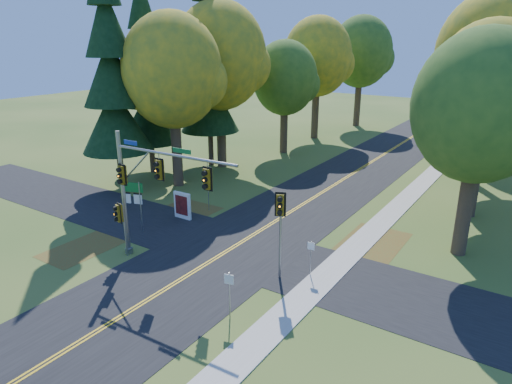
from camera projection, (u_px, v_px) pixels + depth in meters
The scene contains 29 objects.
ground at pixel (213, 260), 26.06m from camera, with size 160.00×160.00×0.00m, color #32501C.
road_main at pixel (213, 260), 26.06m from camera, with size 8.00×160.00×0.02m, color black.
road_cross at pixel (234, 247), 27.64m from camera, with size 60.00×6.00×0.02m, color black.
centerline_left at pixel (211, 259), 26.11m from camera, with size 0.10×160.00×0.01m, color gold.
centerline_right at pixel (214, 260), 26.00m from camera, with size 0.10×160.00×0.01m, color gold.
sidewalk_east at pixel (310, 291), 22.81m from camera, with size 1.60×160.00×0.06m, color #9E998E.
leaf_patch_w_near at pixel (177, 215), 32.62m from camera, with size 4.00×6.00×0.00m, color brown.
leaf_patch_e at pixel (365, 250), 27.23m from camera, with size 3.50×8.00×0.00m, color brown.
leaf_patch_w_far at pixel (85, 247), 27.62m from camera, with size 3.00×5.00×0.00m, color brown.
tree_w_a at pixel (174, 71), 36.21m from camera, with size 8.00×8.00×14.15m.
tree_e_a at pixel (482, 108), 24.17m from camera, with size 7.20×7.20×12.73m.
tree_w_b at pixel (221, 57), 41.68m from camera, with size 8.60×8.60×15.38m.
tree_e_b at pixel (490, 89), 29.73m from camera, with size 7.60×7.60×13.33m.
tree_w_c at pixel (286, 78), 47.78m from camera, with size 6.80×6.80×11.91m.
tree_e_c at pixel (494, 56), 36.12m from camera, with size 8.80×8.80×15.79m.
tree_w_d at pixel (318, 57), 54.36m from camera, with size 8.20×8.20×14.56m.
tree_e_d at pixel (496, 78), 44.47m from camera, with size 7.00×7.00×12.32m.
tree_w_e at pixel (362, 52), 62.23m from camera, with size 8.40×8.40×14.97m.
pine_a at pixel (112, 76), 35.41m from camera, with size 5.60×5.60×19.48m.
pine_b at pixel (147, 83), 40.47m from camera, with size 5.60×5.60×17.31m.
pine_c at pixel (208, 64), 42.34m from camera, with size 5.60×5.60×20.56m.
traffic_mast at pixel (147, 183), 24.42m from camera, with size 8.04×0.86×7.29m.
east_signal_pole at pixel (280, 214), 22.79m from camera, with size 0.53×0.64×4.88m.
ped_signal_pole at pixel (120, 217), 25.69m from camera, with size 0.50×0.60×3.31m.
route_sign_cluster at pixel (132, 196), 29.25m from camera, with size 1.51×0.57×3.41m.
info_kiosk at pixel (182, 206), 31.73m from camera, with size 1.39×0.23×1.91m.
reg_sign_e_north at pixel (311, 252), 23.95m from camera, with size 0.38×0.08×2.01m.
reg_sign_e_south at pixel (229, 287), 20.19m from camera, with size 0.43×0.15×2.31m.
reg_sign_w at pixel (208, 191), 33.00m from camera, with size 0.42×0.14×2.22m.
Camera 1 is at (15.00, -18.13, 12.12)m, focal length 32.00 mm.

